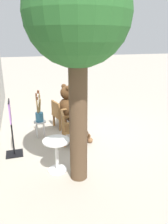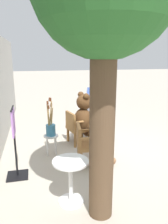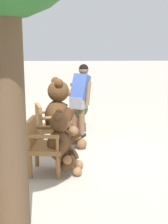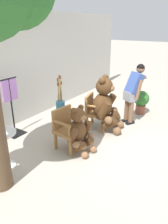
{
  "view_description": "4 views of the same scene",
  "coord_description": "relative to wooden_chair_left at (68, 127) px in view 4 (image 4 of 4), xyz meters",
  "views": [
    {
      "loc": [
        -5.82,
        1.65,
        2.69
      ],
      "look_at": [
        -0.15,
        -0.07,
        0.68
      ],
      "focal_mm": 35.0,
      "sensor_mm": 36.0,
      "label": 1
    },
    {
      "loc": [
        -4.78,
        1.5,
        2.26
      ],
      "look_at": [
        0.37,
        0.31,
        0.9
      ],
      "focal_mm": 35.0,
      "sensor_mm": 36.0,
      "label": 2
    },
    {
      "loc": [
        -5.18,
        0.02,
        1.99
      ],
      "look_at": [
        -0.37,
        -0.18,
        0.92
      ],
      "focal_mm": 50.0,
      "sensor_mm": 36.0,
      "label": 3
    },
    {
      "loc": [
        -3.81,
        -2.05,
        2.47
      ],
      "look_at": [
        -0.19,
        0.32,
        0.71
      ],
      "focal_mm": 35.0,
      "sensor_mm": 36.0,
      "label": 4
    }
  ],
  "objects": [
    {
      "name": "round_side_table",
      "position": [
        -1.23,
        0.55,
        -0.01
      ],
      "size": [
        0.56,
        0.56,
        0.72
      ],
      "color": "white",
      "rests_on": "ground"
    },
    {
      "name": "clothing_display_stand",
      "position": [
        -0.23,
        1.43,
        0.26
      ],
      "size": [
        0.44,
        0.4,
        1.36
      ],
      "color": "black",
      "rests_on": "ground"
    },
    {
      "name": "teddy_bear_large",
      "position": [
        1.17,
        -0.25,
        0.2
      ],
      "size": [
        0.85,
        0.85,
        1.36
      ],
      "color": "#4C3019",
      "rests_on": "ground"
    },
    {
      "name": "wooden_chair_left",
      "position": [
        0.0,
        0.0,
        0.0
      ],
      "size": [
        0.61,
        0.58,
        0.86
      ],
      "color": "olive",
      "rests_on": "ground"
    },
    {
      "name": "brush_bucket",
      "position": [
        0.64,
        0.71,
        0.2
      ],
      "size": [
        0.22,
        0.22,
        0.9
      ],
      "color": "teal",
      "rests_on": "white_stool"
    },
    {
      "name": "ground_plane",
      "position": [
        0.57,
        -0.47,
        -0.46
      ],
      "size": [
        60.0,
        60.0,
        0.0
      ],
      "primitive_type": "plane",
      "color": "#B2A899"
    },
    {
      "name": "teddy_bear_small",
      "position": [
        -0.01,
        -0.29,
        0.02
      ],
      "size": [
        0.6,
        0.59,
        0.99
      ],
      "color": "brown",
      "rests_on": "ground"
    },
    {
      "name": "potted_plant",
      "position": [
        2.68,
        -0.64,
        -0.07
      ],
      "size": [
        0.44,
        0.44,
        0.68
      ],
      "color": "brown",
      "rests_on": "ground"
    },
    {
      "name": "wooden_chair_right",
      "position": [
        1.13,
        -0.0,
        0.0
      ],
      "size": [
        0.67,
        0.64,
        0.86
      ],
      "color": "olive",
      "rests_on": "ground"
    },
    {
      "name": "back_wall",
      "position": [
        0.57,
        1.93,
        0.94
      ],
      "size": [
        10.0,
        0.16,
        2.8
      ],
      "primitive_type": "cube",
      "color": "beige",
      "rests_on": "ground"
    },
    {
      "name": "white_stool",
      "position": [
        0.64,
        0.7,
        -0.11
      ],
      "size": [
        0.34,
        0.34,
        0.46
      ],
      "color": "white",
      "rests_on": "ground"
    },
    {
      "name": "person_visitor",
      "position": [
        1.95,
        -0.64,
        0.45
      ],
      "size": [
        0.84,
        0.48,
        1.54
      ],
      "color": "black",
      "rests_on": "ground"
    }
  ]
}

